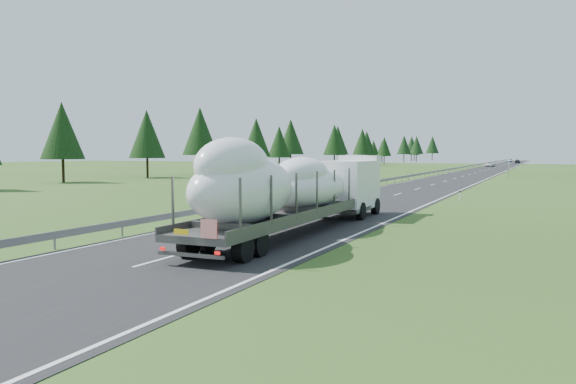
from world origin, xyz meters
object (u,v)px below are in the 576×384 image
at_px(highway_sign, 509,166).
at_px(distant_van, 490,164).
at_px(distant_car_blue, 510,161).
at_px(boat_truck, 297,186).
at_px(distant_car_dark, 517,161).

xyz_separation_m(highway_sign, distant_van, (-9.26, 71.44, -1.11)).
bearing_deg(highway_sign, distant_car_blue, 93.22).
height_order(boat_truck, distant_van, boat_truck).
bearing_deg(distant_car_dark, highway_sign, -91.44).
bearing_deg(boat_truck, distant_car_dark, 89.76).
xyz_separation_m(distant_van, distant_car_dark, (4.63, 58.42, 0.08)).
bearing_deg(highway_sign, distant_car_dark, 92.04).
bearing_deg(boat_truck, highway_sign, 85.62).
bearing_deg(distant_van, boat_truck, -86.80).
relative_size(highway_sign, distant_car_blue, 0.61).
bearing_deg(boat_truck, distant_car_blue, 90.87).
height_order(highway_sign, distant_car_blue, highway_sign).
distance_m(boat_truck, distant_car_blue, 230.93).
height_order(highway_sign, boat_truck, boat_truck).
distance_m(distant_car_dark, distant_car_blue, 29.82).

